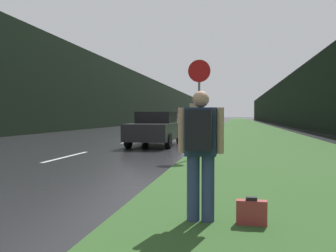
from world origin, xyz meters
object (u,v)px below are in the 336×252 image
Objects in this scene: stop_sign at (199,98)px; delivery_truck at (197,113)px; car_oncoming at (173,120)px; hitchhiker_with_backpack at (200,147)px; car_passing_near at (156,129)px; car_passing_far at (195,122)px; suitcase at (251,213)px.

delivery_truck is at bearing 95.92° from stop_sign.
stop_sign reaches higher than car_oncoming.
hitchhiker_with_backpack is 11.30m from car_passing_near.
delivery_truck is (-3.66, 53.29, 1.12)m from car_passing_near.
stop_sign is at bearing -84.08° from delivery_truck.
car_oncoming is (-3.66, 9.84, 0.00)m from car_passing_far.
suitcase is (1.27, -6.62, -1.68)m from stop_sign.
car_passing_near is 53.42m from delivery_truck.
hitchhiker_with_backpack is 0.23× the size of delivery_truck.
car_oncoming is (-5.97, 30.17, -1.07)m from stop_sign.
car_passing_far is 37.44m from delivery_truck.
car_passing_near is at bearing 105.59° from hitchhiker_with_backpack.
car_passing_far reaches higher than car_passing_near.
delivery_truck is at bearing 90.00° from car_oncoming.
suitcase is at bearing -78.86° from car_oncoming.
car_oncoming is (-7.24, 36.80, 0.61)m from suitcase.
hitchhiker_with_backpack is at bearing -84.26° from stop_sign.
delivery_truck reaches higher than suitcase.
car_oncoming is 0.67× the size of delivery_truck.
car_oncoming reaches higher than suitcase.
car_oncoming is at bearing -90.00° from delivery_truck.
suitcase is 0.08× the size of car_passing_far.
stop_sign is 4.99m from car_passing_near.
hitchhiker_with_backpack reaches higher than suitcase.
suitcase is at bearing 97.56° from car_passing_far.
hitchhiker_with_backpack is at bearing 105.27° from car_passing_near.
stop_sign is 0.66× the size of car_oncoming.
suitcase is (0.60, -0.01, -0.76)m from hitchhiker_with_backpack.
stop_sign reaches higher than car_passing_near.
car_oncoming is at bearing 101.20° from stop_sign.
stop_sign is 6.95m from suitcase.
car_passing_near is at bearing -86.07° from delivery_truck.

